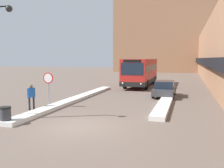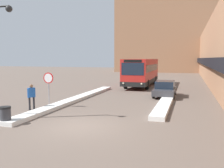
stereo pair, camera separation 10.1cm
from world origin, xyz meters
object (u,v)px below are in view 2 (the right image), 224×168
at_px(city_bus, 142,71).
at_px(parked_car_front, 165,89).
at_px(trash_bin, 5,116).
at_px(stop_sign, 48,82).
at_px(pedestrian, 31,94).

distance_m(city_bus, parked_car_front, 8.67).
relative_size(city_bus, trash_bin, 11.14).
distance_m(parked_car_front, stop_sign, 10.50).
bearing_deg(parked_car_front, pedestrian, -133.10).
bearing_deg(stop_sign, parked_car_front, 45.22).
xyz_separation_m(stop_sign, trash_bin, (0.32, -4.77, -1.30)).
height_order(pedestrian, trash_bin, pedestrian).
distance_m(city_bus, stop_sign, 15.71).
height_order(city_bus, pedestrian, city_bus).
distance_m(stop_sign, trash_bin, 4.95).
distance_m(parked_car_front, pedestrian, 11.70).
xyz_separation_m(city_bus, parked_car_front, (3.56, -7.83, -1.10)).
xyz_separation_m(city_bus, stop_sign, (-3.79, -15.24, -0.04)).
bearing_deg(parked_car_front, city_bus, 114.48).
height_order(city_bus, stop_sign, city_bus).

